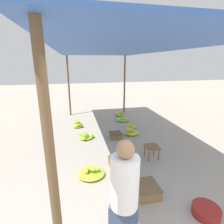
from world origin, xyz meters
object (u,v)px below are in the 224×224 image
at_px(banana_pile_left_0, 91,172).
at_px(banana_pile_right_0, 131,127).
at_px(vendor_foreground, 124,199).
at_px(crate_mid, 115,135).
at_px(banana_pile_right_1, 131,132).
at_px(basin_black, 206,211).
at_px(banana_pile_right_3, 119,114).
at_px(stool, 152,148).
at_px(crate_near, 120,164).
at_px(banana_pile_right_2, 122,119).
at_px(banana_pile_left_2, 78,124).
at_px(banana_pile_left_1, 86,136).
at_px(crate_far, 145,190).

xyz_separation_m(banana_pile_left_0, banana_pile_right_0, (1.78, 2.54, -0.01)).
height_order(vendor_foreground, crate_mid, vendor_foreground).
xyz_separation_m(banana_pile_left_0, banana_pile_right_1, (1.61, 2.01, 0.00)).
bearing_deg(basin_black, banana_pile_left_0, 140.19).
bearing_deg(banana_pile_right_3, banana_pile_right_0, -88.38).
bearing_deg(stool, vendor_foreground, -123.23).
bearing_deg(crate_near, banana_pile_right_1, 64.08).
xyz_separation_m(banana_pile_right_2, banana_pile_right_3, (0.04, 0.74, 0.02)).
bearing_deg(banana_pile_right_3, banana_pile_left_0, -112.45).
xyz_separation_m(vendor_foreground, basin_black, (1.49, 0.25, -0.77)).
bearing_deg(stool, banana_pile_right_0, 85.68).
relative_size(banana_pile_right_1, crate_mid, 1.36).
xyz_separation_m(banana_pile_right_1, banana_pile_right_3, (0.13, 2.19, 0.01)).
bearing_deg(vendor_foreground, banana_pile_left_2, 95.44).
xyz_separation_m(vendor_foreground, crate_near, (0.45, 1.86, -0.73)).
height_order(banana_pile_left_2, banana_pile_right_2, banana_pile_left_2).
distance_m(banana_pile_left_0, banana_pile_right_2, 3.86).
relative_size(vendor_foreground, stool, 4.59).
bearing_deg(crate_mid, banana_pile_left_0, -118.43).
height_order(banana_pile_left_0, banana_pile_left_1, banana_pile_left_0).
xyz_separation_m(banana_pile_left_0, crate_far, (0.95, -0.81, 0.03)).
bearing_deg(banana_pile_right_0, banana_pile_right_3, 91.62).
distance_m(banana_pile_right_1, crate_mid, 0.63).
distance_m(vendor_foreground, banana_pile_right_2, 5.42).
distance_m(banana_pile_left_2, banana_pile_right_0, 2.07).
bearing_deg(banana_pile_right_2, crate_far, -99.98).
bearing_deg(banana_pile_left_1, banana_pile_right_2, 42.10).
xyz_separation_m(basin_black, banana_pile_right_2, (-0.05, 4.92, -0.01)).
distance_m(vendor_foreground, crate_far, 1.35).
bearing_deg(banana_pile_right_2, crate_near, -106.70).
relative_size(vendor_foreground, crate_far, 3.37).
bearing_deg(banana_pile_left_2, banana_pile_right_3, 29.51).
relative_size(banana_pile_left_0, banana_pile_right_1, 1.12).
relative_size(vendor_foreground, banana_pile_right_3, 3.51).
height_order(banana_pile_right_1, banana_pile_right_3, banana_pile_right_1).
height_order(crate_near, crate_far, same).
xyz_separation_m(banana_pile_right_3, crate_near, (-1.03, -4.05, 0.02)).
bearing_deg(stool, banana_pile_left_0, -166.68).
bearing_deg(banana_pile_left_0, banana_pile_left_2, 93.78).
distance_m(banana_pile_right_3, crate_far, 5.07).
bearing_deg(crate_far, banana_pile_left_2, 106.43).
bearing_deg(crate_far, basin_black, -39.11).
height_order(banana_pile_left_1, crate_near, banana_pile_left_1).
bearing_deg(crate_near, stool, 14.11).
bearing_deg(banana_pile_right_1, crate_near, -115.92).
xyz_separation_m(banana_pile_left_1, crate_far, (0.90, -2.78, 0.03)).
height_order(stool, banana_pile_left_0, stool).
relative_size(banana_pile_left_0, banana_pile_right_2, 1.13).
bearing_deg(basin_black, stool, 93.95).
bearing_deg(banana_pile_left_1, banana_pile_right_3, 52.89).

